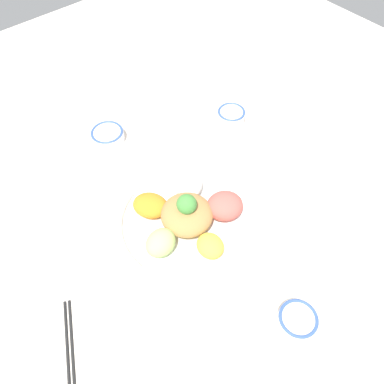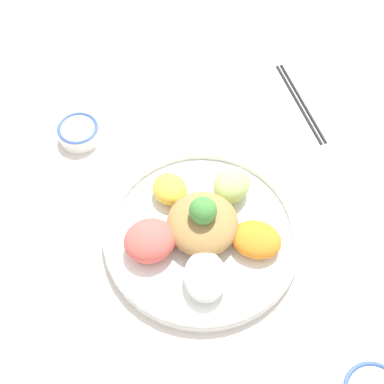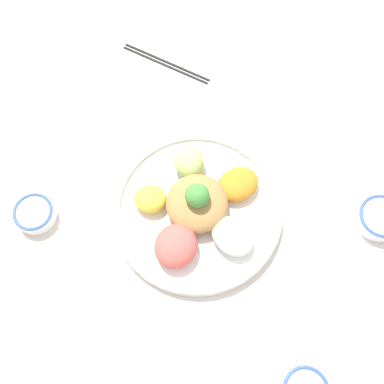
{
  "view_description": "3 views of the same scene",
  "coord_description": "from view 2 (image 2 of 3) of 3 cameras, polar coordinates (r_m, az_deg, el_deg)",
  "views": [
    {
      "loc": [
        -0.36,
        0.31,
        0.82
      ],
      "look_at": [
        0.05,
        -0.04,
        0.09
      ],
      "focal_mm": 35.0,
      "sensor_mm": 36.0,
      "label": 1
    },
    {
      "loc": [
        0.35,
        -0.34,
        0.88
      ],
      "look_at": [
        -0.01,
        0.01,
        0.1
      ],
      "focal_mm": 50.0,
      "sensor_mm": 36.0,
      "label": 2
    },
    {
      "loc": [
        0.03,
        -0.32,
        0.91
      ],
      "look_at": [
        0.02,
        0.02,
        0.05
      ],
      "focal_mm": 42.0,
      "sensor_mm": 36.0,
      "label": 3
    }
  ],
  "objects": [
    {
      "name": "ground_plane",
      "position": [
        1.01,
        0.08,
        -3.49
      ],
      "size": [
        2.4,
        2.4,
        0.0
      ],
      "primitive_type": "plane",
      "color": "silver"
    },
    {
      "name": "salad_platter",
      "position": [
        0.97,
        1.05,
        -4.11
      ],
      "size": [
        0.36,
        0.36,
        0.12
      ],
      "color": "white",
      "rests_on": "ground_plane"
    },
    {
      "name": "chopsticks_pair_near",
      "position": [
        1.2,
        11.51,
        9.38
      ],
      "size": [
        0.22,
        0.12,
        0.01
      ],
      "rotation": [
        0.0,
        0.0,
        5.83
      ],
      "color": "black",
      "rests_on": "ground_plane"
    },
    {
      "name": "rice_bowl_blue",
      "position": [
        1.13,
        -11.99,
        6.27
      ],
      "size": [
        0.08,
        0.08,
        0.04
      ],
      "color": "white",
      "rests_on": "ground_plane"
    }
  ]
}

